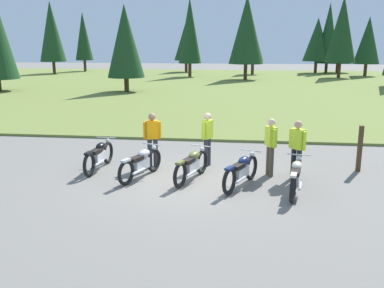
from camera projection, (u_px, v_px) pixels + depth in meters
ground_plane at (189, 180)px, 11.81m from camera, size 140.00×140.00×0.00m
grass_moorland at (229, 86)px, 37.70m from camera, size 80.00×44.00×0.10m
forest_treeline at (260, 36)px, 42.92m from camera, size 47.11×28.48×8.66m
motorcycle_black at (99, 155)px, 12.74m from camera, size 0.62×2.10×0.88m
motorcycle_silver at (141, 163)px, 11.92m from camera, size 0.91×2.01×0.88m
motorcycle_olive at (192, 165)px, 11.73m from camera, size 0.86×2.03×0.88m
motorcycle_navy at (241, 171)px, 11.20m from camera, size 1.00×1.96×0.88m
motorcycle_cream at (296, 176)px, 10.72m from camera, size 0.69×2.08×0.88m
rider_in_hivis_vest at (207, 136)px, 13.00m from camera, size 0.34×0.52×1.67m
rider_near_row_end at (271, 144)px, 12.02m from camera, size 0.33×0.52×1.67m
rider_checking_bike at (297, 146)px, 11.69m from camera, size 0.43×0.41×1.67m
rider_with_back_turned at (152, 136)px, 12.95m from camera, size 0.52×0.33×1.67m
trail_marker_post at (360, 149)px, 12.53m from camera, size 0.12×0.12×1.38m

